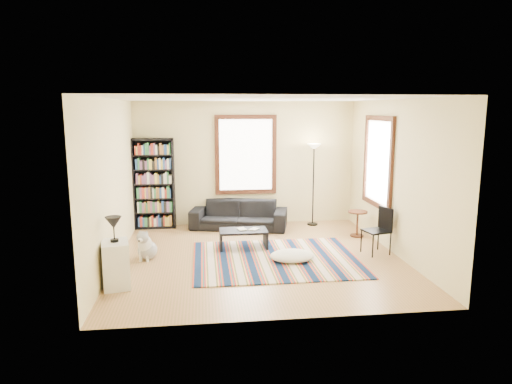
{
  "coord_description": "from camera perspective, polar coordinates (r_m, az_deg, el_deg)",
  "views": [
    {
      "loc": [
        -0.99,
        -7.82,
        2.64
      ],
      "look_at": [
        0.0,
        0.5,
        1.1
      ],
      "focal_mm": 32.0,
      "sensor_mm": 36.0,
      "label": 1
    }
  ],
  "objects": [
    {
      "name": "sofa",
      "position": [
        10.17,
        -2.15,
        -2.85
      ],
      "size": [
        2.25,
        1.31,
        0.62
      ],
      "primitive_type": "imported",
      "rotation": [
        0.0,
        0.0,
        -0.24
      ],
      "color": "black",
      "rests_on": "floor"
    },
    {
      "name": "rug",
      "position": [
        8.18,
        2.44,
        -8.35
      ],
      "size": [
        2.9,
        2.32,
        0.02
      ],
      "primitive_type": "cube",
      "color": "#0C2040",
      "rests_on": "floor"
    },
    {
      "name": "wall_back",
      "position": [
        10.49,
        -1.33,
        3.62
      ],
      "size": [
        5.0,
        0.1,
        2.8
      ],
      "primitive_type": "cube",
      "color": "beige",
      "rests_on": "floor"
    },
    {
      "name": "wall_left",
      "position": [
        8.07,
        -17.85,
        1.07
      ],
      "size": [
        0.1,
        5.0,
        2.8
      ],
      "primitive_type": "cube",
      "color": "beige",
      "rests_on": "floor"
    },
    {
      "name": "table_lamp",
      "position": [
        7.03,
        -17.35,
        -4.47
      ],
      "size": [
        0.3,
        0.3,
        0.38
      ],
      "primitive_type": null,
      "rotation": [
        0.0,
        0.0,
        -0.31
      ],
      "color": "black",
      "rests_on": "white_cabinet"
    },
    {
      "name": "book_b",
      "position": [
        8.77,
        -0.65,
        -4.6
      ],
      "size": [
        0.23,
        0.24,
        0.01
      ],
      "primitive_type": "imported",
      "rotation": [
        0.0,
        0.0,
        -0.66
      ],
      "color": "beige",
      "rests_on": "coffee_table"
    },
    {
      "name": "folding_chair",
      "position": [
        8.65,
        14.79,
        -4.73
      ],
      "size": [
        0.51,
        0.49,
        0.86
      ],
      "primitive_type": "cube",
      "rotation": [
        0.0,
        0.0,
        0.26
      ],
      "color": "black",
      "rests_on": "floor"
    },
    {
      "name": "white_cabinet",
      "position": [
        7.19,
        -17.11,
        -8.64
      ],
      "size": [
        0.48,
        0.57,
        0.7
      ],
      "primitive_type": "cube",
      "rotation": [
        0.0,
        0.0,
        0.21
      ],
      "color": "silver",
      "rests_on": "floor"
    },
    {
      "name": "window_back",
      "position": [
        10.39,
        -1.29,
        4.67
      ],
      "size": [
        1.2,
        0.06,
        1.6
      ],
      "primitive_type": "cube",
      "color": "white",
      "rests_on": "wall_back"
    },
    {
      "name": "coffee_table",
      "position": [
        8.76,
        -1.59,
        -5.89
      ],
      "size": [
        1.0,
        0.71,
        0.36
      ],
      "primitive_type": "cube",
      "rotation": [
        0.0,
        0.0,
        0.25
      ],
      "color": "black",
      "rests_on": "floor"
    },
    {
      "name": "wall_front",
      "position": [
        5.5,
        3.76,
        -2.62
      ],
      "size": [
        5.0,
        0.1,
        2.8
      ],
      "primitive_type": "cube",
      "color": "beige",
      "rests_on": "floor"
    },
    {
      "name": "ceiling",
      "position": [
        7.88,
        0.44,
        11.94
      ],
      "size": [
        5.0,
        5.0,
        0.1
      ],
      "primitive_type": "cube",
      "color": "white",
      "rests_on": "floor"
    },
    {
      "name": "floor",
      "position": [
        8.33,
        0.41,
        -8.43
      ],
      "size": [
        5.0,
        5.0,
        0.1
      ],
      "primitive_type": "cube",
      "color": "#AE794F",
      "rests_on": "ground"
    },
    {
      "name": "bookshelf",
      "position": [
        10.33,
        -12.64,
        1.02
      ],
      "size": [
        0.9,
        0.3,
        2.0
      ],
      "primitive_type": "cube",
      "color": "black",
      "rests_on": "floor"
    },
    {
      "name": "side_table",
      "position": [
        9.76,
        12.54,
        -3.9
      ],
      "size": [
        0.43,
        0.43,
        0.54
      ],
      "primitive_type": "cylinder",
      "rotation": [
        0.0,
        0.0,
        -0.08
      ],
      "color": "#441B11",
      "rests_on": "floor"
    },
    {
      "name": "book_a",
      "position": [
        8.7,
        -2.26,
        -4.71
      ],
      "size": [
        0.24,
        0.2,
        0.02
      ],
      "primitive_type": "imported",
      "rotation": [
        0.0,
        0.0,
        0.28
      ],
      "color": "beige",
      "rests_on": "coffee_table"
    },
    {
      "name": "wall_right",
      "position": [
        8.67,
        17.39,
        1.72
      ],
      "size": [
        0.1,
        5.0,
        2.8
      ],
      "primitive_type": "cube",
      "color": "beige",
      "rests_on": "floor"
    },
    {
      "name": "floor_lamp",
      "position": [
        10.42,
        7.17,
        0.88
      ],
      "size": [
        0.37,
        0.37,
        1.86
      ],
      "primitive_type": null,
      "rotation": [
        0.0,
        0.0,
        0.26
      ],
      "color": "black",
      "rests_on": "floor"
    },
    {
      "name": "floor_cushion",
      "position": [
        8.08,
        4.54,
        -7.95
      ],
      "size": [
        0.84,
        0.66,
        0.19
      ],
      "primitive_type": "ellipsoid",
      "rotation": [
        0.0,
        0.0,
        -0.1
      ],
      "color": "silver",
      "rests_on": "floor"
    },
    {
      "name": "window_right",
      "position": [
        9.35,
        15.02,
        3.67
      ],
      "size": [
        0.06,
        1.2,
        1.6
      ],
      "primitive_type": "cube",
      "color": "white",
      "rests_on": "wall_right"
    },
    {
      "name": "dog",
      "position": [
        8.36,
        -13.43,
        -6.35
      ],
      "size": [
        0.52,
        0.63,
        0.54
      ],
      "primitive_type": null,
      "rotation": [
        0.0,
        0.0,
        -0.29
      ],
      "color": "#ADADAD",
      "rests_on": "floor"
    }
  ]
}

